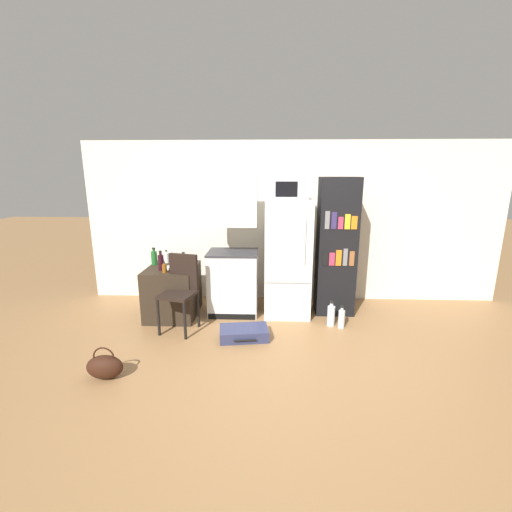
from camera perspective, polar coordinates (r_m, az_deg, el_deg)
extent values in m
plane|color=olive|center=(3.86, 4.52, -17.17)|extent=(24.00, 24.00, 0.00)
cube|color=silver|center=(5.38, 6.12, 5.57)|extent=(6.40, 0.10, 2.45)
cube|color=#2D2319|center=(4.99, -13.68, -5.72)|extent=(0.66, 0.79, 0.70)
cube|color=white|center=(4.92, -3.81, -4.57)|extent=(0.68, 0.53, 0.87)
cube|color=#333338|center=(4.80, -3.89, 0.56)|extent=(0.70, 0.54, 0.03)
cube|color=white|center=(4.69, -4.04, 9.12)|extent=(0.68, 0.45, 0.65)
cube|color=black|center=(4.81, -4.07, -10.07)|extent=(0.66, 0.01, 0.08)
cube|color=silver|center=(4.78, 5.26, -0.41)|extent=(0.63, 0.57, 1.64)
cube|color=gray|center=(4.57, 5.37, -4.47)|extent=(0.61, 0.01, 0.01)
cylinder|color=silver|center=(4.44, 8.18, 2.31)|extent=(0.02, 0.02, 0.57)
cube|color=#B7B7BC|center=(4.64, 5.53, 11.14)|extent=(0.48, 0.39, 0.28)
cube|color=black|center=(4.44, 5.10, 11.04)|extent=(0.28, 0.01, 0.19)
cube|color=black|center=(4.92, 13.24, 1.43)|extent=(0.53, 0.38, 1.93)
cube|color=black|center=(4.72, 11.49, -0.43)|extent=(0.07, 0.01, 0.19)
cube|color=#A33351|center=(4.74, 12.55, -0.51)|extent=(0.08, 0.01, 0.18)
cube|color=orange|center=(4.75, 13.61, -0.31)|extent=(0.07, 0.01, 0.22)
cube|color=slate|center=(4.77, 14.66, -0.20)|extent=(0.06, 0.01, 0.24)
cube|color=brown|center=(4.79, 15.68, -0.42)|extent=(0.06, 0.01, 0.20)
cube|color=slate|center=(4.63, 11.80, 5.87)|extent=(0.06, 0.01, 0.24)
cube|color=#332856|center=(4.64, 12.88, 5.77)|extent=(0.07, 0.01, 0.23)
cube|color=#A33351|center=(4.66, 13.94, 5.35)|extent=(0.07, 0.01, 0.16)
cube|color=gold|center=(4.68, 15.02, 5.54)|extent=(0.07, 0.01, 0.20)
cube|color=orange|center=(4.70, 16.06, 5.35)|extent=(0.08, 0.01, 0.17)
cylinder|color=#AD1914|center=(4.64, -12.56, -1.63)|extent=(0.08, 0.08, 0.15)
cylinder|color=#AD1914|center=(4.62, -12.61, -0.59)|extent=(0.04, 0.04, 0.03)
cylinder|color=black|center=(4.61, -12.63, -0.35)|extent=(0.04, 0.04, 0.02)
cylinder|color=white|center=(5.13, -14.69, -0.30)|extent=(0.07, 0.07, 0.15)
cylinder|color=white|center=(5.11, -14.75, 0.64)|extent=(0.03, 0.03, 0.03)
cylinder|color=black|center=(5.10, -14.76, 0.86)|extent=(0.04, 0.04, 0.01)
cylinder|color=black|center=(4.75, -15.56, -1.06)|extent=(0.08, 0.08, 0.21)
cylinder|color=black|center=(4.72, -15.66, 0.38)|extent=(0.03, 0.03, 0.04)
cylinder|color=black|center=(4.72, -15.68, 0.72)|extent=(0.04, 0.04, 0.02)
cylinder|color=silver|center=(4.89, -11.96, -0.76)|extent=(0.08, 0.08, 0.16)
cylinder|color=silver|center=(4.87, -12.02, 0.29)|extent=(0.04, 0.04, 0.03)
cylinder|color=black|center=(4.86, -12.03, 0.54)|extent=(0.04, 0.04, 0.02)
cylinder|color=#1E6028|center=(5.06, -16.60, -0.33)|extent=(0.08, 0.08, 0.19)
cylinder|color=#1E6028|center=(5.03, -16.69, 0.93)|extent=(0.04, 0.04, 0.03)
cylinder|color=black|center=(5.03, -16.71, 1.23)|extent=(0.04, 0.04, 0.02)
cylinder|color=brown|center=(4.62, -15.01, -2.04)|extent=(0.06, 0.06, 0.11)
cylinder|color=brown|center=(4.60, -15.06, -1.24)|extent=(0.03, 0.03, 0.02)
cylinder|color=black|center=(4.60, -15.07, -1.05)|extent=(0.03, 0.03, 0.01)
cylinder|color=silver|center=(4.79, -14.00, -1.88)|extent=(0.15, 0.15, 0.04)
cylinder|color=black|center=(4.46, -15.96, -9.83)|extent=(0.04, 0.04, 0.47)
cylinder|color=black|center=(4.29, -11.78, -10.57)|extent=(0.04, 0.04, 0.47)
cylinder|color=black|center=(4.75, -13.60, -8.22)|extent=(0.04, 0.04, 0.47)
cylinder|color=black|center=(4.58, -9.61, -8.84)|extent=(0.04, 0.04, 0.47)
cube|color=black|center=(4.42, -12.91, -6.27)|extent=(0.49, 0.49, 0.04)
cube|color=black|center=(4.49, -11.96, -2.53)|extent=(0.38, 0.14, 0.46)
cube|color=navy|center=(4.30, -2.04, -12.70)|extent=(0.63, 0.42, 0.13)
cylinder|color=black|center=(4.13, -1.85, -13.88)|extent=(0.26, 0.06, 0.02)
ellipsoid|color=#33190F|center=(3.84, -23.89, -16.56)|extent=(0.36, 0.20, 0.24)
torus|color=#33190F|center=(3.78, -24.05, -15.14)|extent=(0.21, 0.02, 0.21)
cylinder|color=silver|center=(4.70, 12.39, -9.73)|extent=(0.10, 0.10, 0.27)
cylinder|color=silver|center=(4.64, 12.49, -7.93)|extent=(0.04, 0.04, 0.05)
cylinder|color=black|center=(4.63, 12.51, -7.50)|extent=(0.05, 0.05, 0.03)
cylinder|color=silver|center=(4.67, 14.06, -10.17)|extent=(0.08, 0.08, 0.24)
cylinder|color=silver|center=(4.62, 14.16, -8.59)|extent=(0.04, 0.04, 0.04)
cylinder|color=black|center=(4.61, 14.18, -8.20)|extent=(0.04, 0.04, 0.02)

